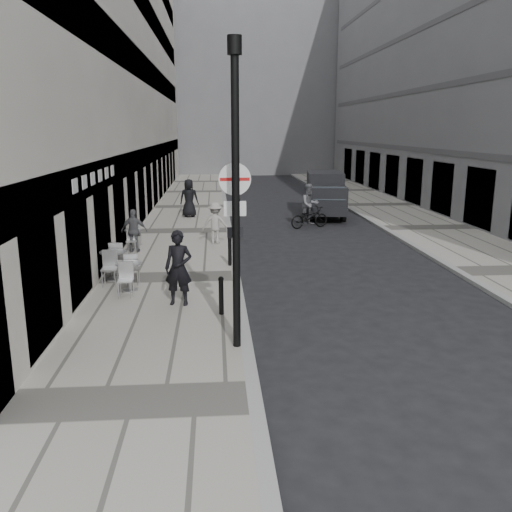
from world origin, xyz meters
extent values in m
cube|color=#9C988D|center=(-2.00, 18.00, 0.06)|extent=(4.00, 60.00, 0.12)
cube|color=#9C988D|center=(9.00, 18.00, 0.06)|extent=(4.00, 60.00, 0.12)
cube|color=silver|center=(-6.00, 24.50, 9.00)|extent=(4.00, 45.00, 18.00)
cube|color=slate|center=(14.00, 24.50, 10.00)|extent=(6.00, 45.00, 20.00)
cube|color=slate|center=(1.50, 56.00, 11.00)|extent=(24.00, 16.00, 22.00)
imported|color=black|center=(-1.54, 7.69, 1.07)|extent=(0.76, 0.57, 1.90)
cylinder|color=black|center=(-0.20, 5.34, 2.01)|extent=(0.10, 0.10, 3.79)
cylinder|color=white|center=(-0.20, 5.34, 3.47)|extent=(0.65, 0.07, 0.65)
cube|color=#B21414|center=(-0.20, 5.32, 3.47)|extent=(0.60, 0.05, 0.06)
cube|color=white|center=(-0.20, 5.37, 2.88)|extent=(0.46, 0.05, 0.30)
cylinder|color=black|center=(-0.20, 4.88, 3.00)|extent=(0.15, 0.15, 5.76)
cylinder|color=black|center=(-0.20, 4.88, 5.92)|extent=(0.27, 0.27, 0.34)
cylinder|color=black|center=(-0.15, 11.63, 0.56)|extent=(0.12, 0.12, 0.89)
cylinder|color=black|center=(-0.49, 6.87, 0.55)|extent=(0.12, 0.12, 0.87)
cylinder|color=black|center=(4.14, 20.65, 0.35)|extent=(0.34, 0.73, 0.71)
cylinder|color=black|center=(5.68, 20.46, 0.35)|extent=(0.34, 0.73, 0.71)
cylinder|color=black|center=(4.52, 23.64, 0.35)|extent=(0.34, 0.73, 0.71)
cylinder|color=black|center=(6.06, 23.45, 0.35)|extent=(0.34, 0.73, 0.71)
cube|color=black|center=(5.20, 22.84, 1.37)|extent=(2.16, 3.39, 1.77)
cube|color=black|center=(4.90, 20.47, 1.11)|extent=(1.96, 1.80, 1.24)
cube|color=#1E2328|center=(4.82, 19.81, 1.46)|extent=(1.58, 0.50, 0.65)
imported|color=black|center=(3.70, 18.85, 0.49)|extent=(1.99, 1.27, 0.99)
imported|color=#5D5C62|center=(3.70, 18.85, 1.10)|extent=(1.09, 0.98, 1.86)
imported|color=#505155|center=(-3.51, 13.84, 0.90)|extent=(0.93, 0.43, 1.56)
imported|color=#9C9590|center=(-0.60, 15.13, 0.92)|extent=(1.13, 0.79, 1.61)
imported|color=black|center=(-1.90, 21.77, 1.07)|extent=(0.98, 0.69, 1.90)
cylinder|color=silver|center=(-2.98, 9.00, 0.14)|extent=(0.45, 0.45, 0.03)
cylinder|color=silver|center=(-2.98, 9.00, 0.51)|extent=(0.06, 0.06, 0.76)
cylinder|color=silver|center=(-2.98, 9.00, 0.89)|extent=(0.71, 0.71, 0.03)
cylinder|color=silver|center=(-3.60, 14.31, 0.13)|extent=(0.42, 0.42, 0.03)
cylinder|color=silver|center=(-3.60, 14.31, 0.48)|extent=(0.06, 0.06, 0.71)
cylinder|color=silver|center=(-3.60, 14.31, 0.84)|extent=(0.67, 0.67, 0.03)
cylinder|color=#B4B4B6|center=(-3.60, 10.17, 0.14)|extent=(0.49, 0.49, 0.03)
cylinder|color=#B4B4B6|center=(-3.60, 10.17, 0.54)|extent=(0.07, 0.07, 0.82)
cylinder|color=#B4B4B6|center=(-3.60, 10.17, 0.95)|extent=(0.78, 0.78, 0.03)
camera|label=1|loc=(-0.60, -5.49, 4.45)|focal=38.00mm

